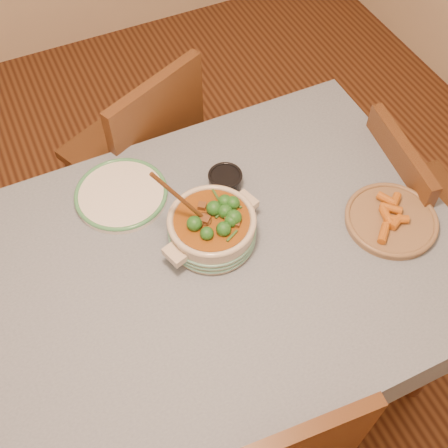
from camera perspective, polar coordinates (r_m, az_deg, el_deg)
name	(u,v)px	position (r m, az deg, el deg)	size (l,w,h in m)	color
floor	(196,369)	(2.32, -2.89, -14.50)	(4.50, 4.50, 0.00)	#3F1F12
dining_table	(187,287)	(1.71, -3.80, -6.38)	(1.68, 1.08, 0.76)	brown
stew_casserole	(212,227)	(1.64, -1.26, -0.29)	(0.33, 0.32, 0.31)	beige
white_plate	(121,194)	(1.81, -10.39, 3.00)	(0.38, 0.38, 0.03)	white
condiment_bowl	(225,180)	(1.79, 0.12, 4.54)	(0.11, 0.11, 0.06)	black
fried_plate	(391,219)	(1.79, 16.65, 0.50)	(0.30, 0.30, 0.05)	#826748
chair_far	(143,150)	(2.26, -8.21, 7.49)	(0.57, 0.57, 0.93)	brown
chair_right	(404,207)	(2.21, 17.81, 1.67)	(0.45, 0.45, 0.85)	brown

